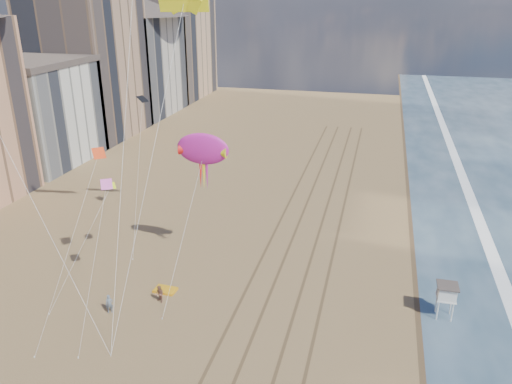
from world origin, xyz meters
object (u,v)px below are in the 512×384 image
at_px(show_kite, 203,149).
at_px(kite_flyer_a, 109,304).
at_px(kite_flyer_b, 160,294).
at_px(grounded_kite, 165,290).
at_px(lifeguard_stand, 447,293).

height_order(show_kite, kite_flyer_a, show_kite).
distance_m(show_kite, kite_flyer_b, 14.20).
height_order(grounded_kite, show_kite, show_kite).
relative_size(grounded_kite, kite_flyer_b, 1.24).
distance_m(grounded_kite, show_kite, 14.04).
height_order(show_kite, kite_flyer_b, show_kite).
relative_size(lifeguard_stand, show_kite, 0.20).
bearing_deg(grounded_kite, kite_flyer_b, -77.68).
bearing_deg(lifeguard_stand, show_kite, 171.91).
distance_m(grounded_kite, kite_flyer_b, 1.99).
height_order(lifeguard_stand, kite_flyer_a, lifeguard_stand).
relative_size(kite_flyer_a, kite_flyer_b, 1.04).
relative_size(show_kite, kite_flyer_b, 9.44).
bearing_deg(kite_flyer_a, grounded_kite, 24.70).
bearing_deg(kite_flyer_b, show_kite, 108.73).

